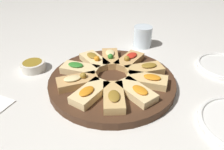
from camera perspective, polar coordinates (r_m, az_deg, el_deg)
name	(u,v)px	position (r m, az deg, el deg)	size (l,w,h in m)	color
ground_plane	(112,84)	(0.72, 0.00, -2.44)	(3.00, 3.00, 0.00)	silver
serving_board	(112,81)	(0.71, 0.00, -1.62)	(0.40, 0.40, 0.02)	#422819
focaccia_slice_0	(110,58)	(0.79, -0.46, 4.48)	(0.13, 0.08, 0.04)	tan
focaccia_slice_1	(94,60)	(0.78, -4.62, 3.81)	(0.13, 0.12, 0.04)	#E5C689
focaccia_slice_2	(80,69)	(0.73, -8.40, 1.54)	(0.08, 0.13, 0.03)	#E5C689
focaccia_slice_3	(78,81)	(0.67, -8.99, -1.61)	(0.11, 0.14, 0.04)	tan
focaccia_slice_4	(90,93)	(0.62, -5.76, -4.58)	(0.14, 0.11, 0.03)	#E5C689
focaccia_slice_5	(114,97)	(0.60, 0.45, -5.68)	(0.13, 0.08, 0.03)	tan
focaccia_slice_6	(136,92)	(0.63, 6.33, -4.31)	(0.13, 0.13, 0.03)	#E5C689
focaccia_slice_7	(147,80)	(0.68, 9.16, -1.36)	(0.08, 0.13, 0.03)	#DBB775
focaccia_slice_8	(145,70)	(0.73, 8.52, 1.39)	(0.10, 0.14, 0.03)	tan
focaccia_slice_9	(129,60)	(0.78, 4.55, 3.83)	(0.14, 0.11, 0.04)	tan
water_glass	(143,37)	(0.96, 8.02, 9.92)	(0.08, 0.08, 0.09)	silver
dipping_bowl	(33,66)	(0.83, -19.94, 2.34)	(0.09, 0.09, 0.03)	silver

